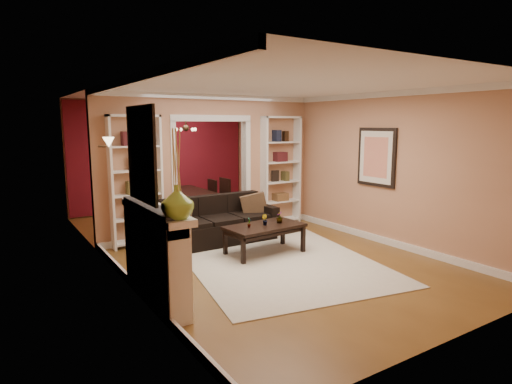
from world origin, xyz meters
TOP-DOWN VIEW (x-y plane):
  - floor at (0.00, 0.00)m, footprint 8.00×8.00m
  - ceiling at (0.00, 0.00)m, footprint 8.00×8.00m
  - wall_back at (0.00, 4.00)m, footprint 8.00×0.00m
  - wall_front at (0.00, -4.00)m, footprint 8.00×0.00m
  - wall_left at (-2.25, 0.00)m, footprint 0.00×8.00m
  - wall_right at (2.25, 0.00)m, footprint 0.00×8.00m
  - partition_wall at (0.00, 1.20)m, footprint 4.50×0.15m
  - red_back_panel at (0.00, 3.97)m, footprint 4.44×0.04m
  - dining_window at (0.00, 3.93)m, footprint 0.78×0.03m
  - area_rug at (0.07, -0.89)m, footprint 3.40×4.29m
  - sofa at (-0.24, 0.45)m, footprint 2.11×0.91m
  - pillow_left at (-0.98, 0.43)m, footprint 0.42×0.20m
  - pillow_right at (0.51, 0.43)m, footprint 0.48×0.32m
  - coffee_table at (0.07, -0.59)m, footprint 1.34×0.80m
  - plant_left at (-0.23, -0.59)m, footprint 0.10×0.11m
  - plant_center at (0.07, -0.59)m, footprint 0.09×0.11m
  - plant_right at (0.37, -0.59)m, footprint 0.14×0.14m
  - bookshelf_left at (-1.55, 1.03)m, footprint 0.90×0.30m
  - bookshelf_right at (1.55, 1.03)m, footprint 0.90×0.30m
  - fireplace at (-2.09, -1.50)m, footprint 0.32×1.70m
  - vase at (-2.09, -2.20)m, footprint 0.40×0.40m
  - mirror at (-2.23, -1.50)m, footprint 0.03×0.95m
  - wall_sconce at (-2.15, 0.55)m, footprint 0.18×0.18m
  - framed_art at (2.21, -1.00)m, footprint 0.04×0.85m
  - dining_table at (0.08, 2.57)m, footprint 1.82×1.01m
  - dining_chair_nw at (-0.47, 2.27)m, footprint 0.52×0.52m
  - dining_chair_ne at (0.63, 2.27)m, footprint 0.56×0.56m
  - dining_chair_sw at (-0.47, 2.87)m, footprint 0.51×0.51m
  - dining_chair_se at (0.63, 2.87)m, footprint 0.48×0.48m
  - chandelier at (0.00, 2.70)m, footprint 0.50×0.50m

SIDE VIEW (x-z plane):
  - floor at x=0.00m, z-range 0.00..0.00m
  - area_rug at x=0.07m, z-range 0.00..0.01m
  - coffee_table at x=0.07m, z-range 0.00..0.49m
  - dining_table at x=0.08m, z-range 0.00..0.64m
  - dining_chair_sw at x=-0.47m, z-range 0.00..0.77m
  - dining_chair_nw at x=-0.47m, z-range 0.00..0.81m
  - sofa at x=-0.24m, z-range 0.00..0.83m
  - dining_chair_se at x=0.63m, z-range 0.00..0.84m
  - dining_chair_ne at x=0.63m, z-range 0.00..0.94m
  - plant_center at x=0.07m, z-range 0.49..0.66m
  - plant_left at x=-0.23m, z-range 0.49..0.67m
  - fireplace at x=-2.09m, z-range 0.00..1.16m
  - plant_right at x=0.37m, z-range 0.49..0.68m
  - pillow_left at x=-0.98m, z-range 0.40..0.81m
  - pillow_right at x=0.51m, z-range 0.40..0.87m
  - bookshelf_left at x=-1.55m, z-range 0.00..2.30m
  - bookshelf_right at x=1.55m, z-range 0.00..2.30m
  - red_back_panel at x=0.00m, z-range 0.00..2.64m
  - vase at x=-2.09m, z-range 1.16..1.52m
  - wall_back at x=0.00m, z-range -2.65..5.35m
  - wall_front at x=0.00m, z-range -2.65..5.35m
  - wall_left at x=-2.25m, z-range -2.65..5.35m
  - wall_right at x=2.25m, z-range -2.65..5.35m
  - partition_wall at x=0.00m, z-range 0.00..2.70m
  - dining_window at x=0.00m, z-range 1.06..2.04m
  - framed_art at x=2.21m, z-range 1.02..2.08m
  - mirror at x=-2.23m, z-range 1.25..2.35m
  - wall_sconce at x=-2.15m, z-range 1.72..1.94m
  - chandelier at x=0.00m, z-range 1.87..2.17m
  - ceiling at x=0.00m, z-range 2.70..2.70m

